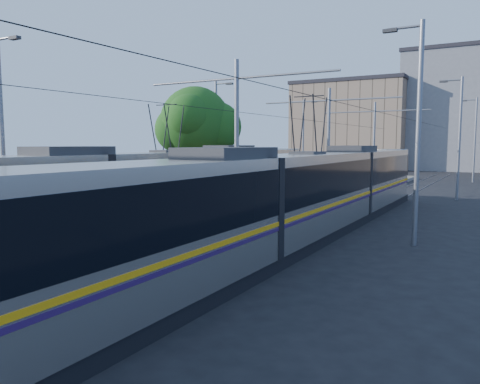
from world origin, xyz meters
The scene contains 13 objects.
ground centered at (0.00, 0.00, 0.00)m, with size 160.00×160.00×0.00m, color black.
platform centered at (0.00, 17.00, 0.15)m, with size 4.00×50.00×0.30m, color gray.
tactile_strip_left centered at (-1.45, 17.00, 0.30)m, with size 0.70×50.00×0.01m, color gray.
tactile_strip_right centered at (1.45, 17.00, 0.30)m, with size 0.70×50.00×0.01m, color gray.
rails centered at (0.00, 17.00, 0.02)m, with size 8.71×70.00×0.03m.
tram_left centered at (-3.60, 7.68, 1.71)m, with size 2.43×28.37×5.50m.
tram_right centered at (3.60, 7.29, 1.86)m, with size 2.43×30.03×5.50m.
catenary centered at (0.00, 14.15, 4.52)m, with size 9.20×70.00×7.00m.
street_lamps centered at (0.00, 21.00, 4.18)m, with size 15.18×38.22×8.00m.
shelter centered at (1.15, 13.72, 1.54)m, with size 0.79×1.14×2.37m.
tree centered at (-7.31, 15.86, 5.01)m, with size 5.10×4.72×7.41m.
building_left centered at (-10.00, 60.00, 6.39)m, with size 16.32×12.24×12.76m.
building_centre centered at (6.00, 64.00, 8.26)m, with size 18.36×14.28×16.50m.
Camera 1 is at (10.33, -9.72, 3.71)m, focal length 35.00 mm.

